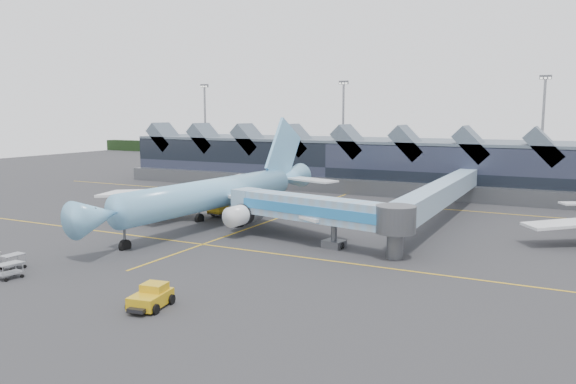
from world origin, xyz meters
The scene contains 9 objects.
ground centered at (0.00, 0.00, 0.00)m, with size 260.00×260.00×0.00m, color #2C2C2F.
taxi_stripes centered at (0.00, 10.00, 0.01)m, with size 120.00×60.00×0.01m.
tree_line_far centered at (0.00, 110.00, 2.00)m, with size 260.00×4.00×4.00m, color black.
terminal centered at (-5.07, 47.35, 4.88)m, with size 90.00×22.25×12.52m.
light_masts centered at (21.00, 62.80, 12.49)m, with size 132.40×42.56×22.45m.
main_airliner centered at (-4.86, 2.51, 4.19)m, with size 38.55×44.44×14.27m.
jet_bridge centered at (12.70, -2.54, 3.84)m, with size 23.36×7.61×5.50m.
fuel_truck centered at (-7.48, 10.03, 1.72)m, with size 3.37×9.24×3.07m.
pushback_tug centered at (8.68, -26.63, 0.78)m, with size 2.97×4.17×1.73m.
Camera 1 is at (36.50, -58.18, 14.55)m, focal length 35.00 mm.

